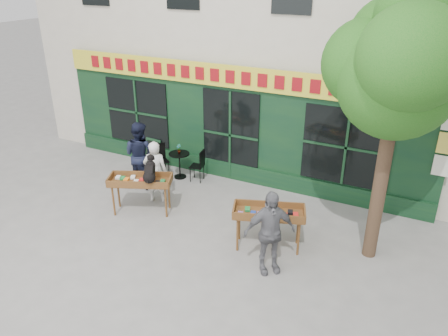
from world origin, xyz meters
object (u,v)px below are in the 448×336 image
at_px(woman, 155,172).
at_px(bistro_table, 179,160).
at_px(dog, 149,169).
at_px(man_right, 269,232).
at_px(book_cart_center, 140,182).
at_px(man_left, 140,155).
at_px(book_cart_right, 269,215).

xyz_separation_m(woman, bistro_table, (-0.20, 1.46, -0.29)).
xyz_separation_m(dog, man_right, (3.33, -0.71, -0.39)).
bearing_deg(book_cart_center, man_right, -34.93).
distance_m(dog, man_left, 1.81).
height_order(book_cart_right, man_left, man_left).
height_order(woman, man_right, man_right).
height_order(book_cart_center, bistro_table, book_cart_center).
relative_size(dog, book_cart_right, 0.37).
relative_size(book_cart_center, man_right, 0.90).
bearing_deg(book_cart_right, bistro_table, 129.92).
bearing_deg(dog, woman, 93.31).
bearing_deg(woman, man_right, 135.78).
relative_size(book_cart_right, man_right, 0.90).
xyz_separation_m(book_cart_center, book_cart_right, (3.38, -0.01, 0.00)).
bearing_deg(man_right, dog, 128.51).
bearing_deg(man_left, book_cart_right, 165.72).
height_order(dog, bistro_table, dog).
relative_size(dog, man_left, 0.32).
bearing_deg(man_right, book_cart_center, 128.88).
distance_m(book_cart_right, man_right, 0.81).
height_order(man_right, man_left, man_left).
relative_size(dog, woman, 0.36).
bearing_deg(bistro_table, woman, -82.19).
bearing_deg(man_left, woman, 149.72).
bearing_deg(bistro_table, dog, -75.71).
bearing_deg(dog, man_left, 111.51).
xyz_separation_m(book_cart_center, dog, (0.35, -0.05, 0.47)).
relative_size(woman, bistro_table, 2.20).
relative_size(book_cart_center, book_cart_right, 1.00).
relative_size(dog, man_right, 0.33).
distance_m(book_cart_center, book_cart_right, 3.38).
relative_size(man_right, man_left, 0.96).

